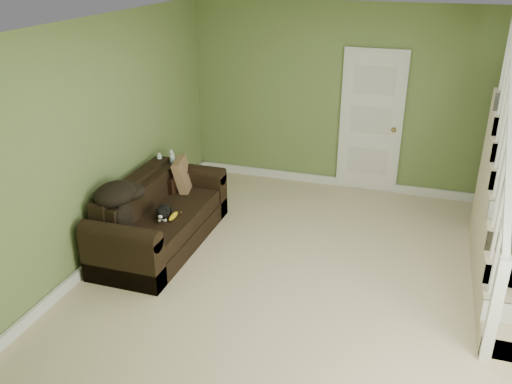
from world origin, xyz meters
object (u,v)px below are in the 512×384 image
Objects in this scene: cat at (162,212)px; banana at (173,216)px; sofa at (159,220)px; side_table at (170,191)px.

banana is at bearing 1.97° from cat.
banana is (0.11, 0.04, -0.05)m from cat.
sofa is 9.54× the size of banana.
sofa reaches higher than cat.
sofa is 0.79m from side_table.
side_table is 1.02m from cat.
sofa reaches higher than banana.
cat is at bearing -161.67° from banana.
sofa is 0.31m from cat.
cat reaches higher than banana.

